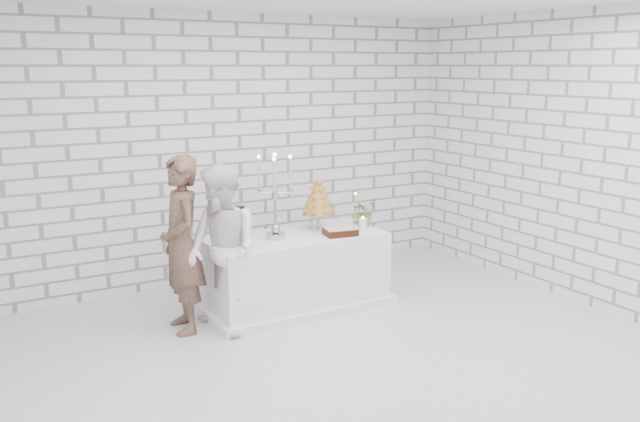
% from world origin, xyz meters
% --- Properties ---
extents(ground, '(6.00, 5.00, 0.01)m').
position_xyz_m(ground, '(0.00, 0.00, 0.00)').
color(ground, silver).
rests_on(ground, ground).
extents(wall_back, '(6.00, 0.01, 3.00)m').
position_xyz_m(wall_back, '(0.00, 2.50, 1.50)').
color(wall_back, white).
rests_on(wall_back, ground).
extents(wall_front, '(6.00, 0.01, 3.00)m').
position_xyz_m(wall_front, '(0.00, -2.50, 1.50)').
color(wall_front, white).
rests_on(wall_front, ground).
extents(wall_right, '(0.01, 5.00, 3.00)m').
position_xyz_m(wall_right, '(3.00, 0.00, 1.50)').
color(wall_right, white).
rests_on(wall_right, ground).
extents(cake_table, '(1.80, 0.80, 0.75)m').
position_xyz_m(cake_table, '(0.37, 1.27, 0.38)').
color(cake_table, white).
rests_on(cake_table, ground).
extents(groom, '(0.43, 0.62, 1.65)m').
position_xyz_m(groom, '(-0.83, 1.24, 0.83)').
color(groom, '#402A21').
rests_on(groom, ground).
extents(bride, '(0.72, 0.86, 1.57)m').
position_xyz_m(bride, '(-0.53, 0.99, 0.79)').
color(bride, white).
rests_on(bride, ground).
extents(candelabra, '(0.43, 0.43, 0.86)m').
position_xyz_m(candelabra, '(0.15, 1.28, 1.18)').
color(candelabra, '#9F9FA9').
rests_on(candelabra, cake_table).
extents(croquembouche, '(0.45, 0.45, 0.56)m').
position_xyz_m(croquembouche, '(0.71, 1.40, 1.03)').
color(croquembouche, '#9D6525').
rests_on(croquembouche, cake_table).
extents(chocolate_cake, '(0.35, 0.28, 0.08)m').
position_xyz_m(chocolate_cake, '(0.77, 1.06, 0.79)').
color(chocolate_cake, black).
rests_on(chocolate_cake, cake_table).
extents(pillar_candle, '(0.10, 0.10, 0.12)m').
position_xyz_m(pillar_candle, '(1.10, 1.15, 0.81)').
color(pillar_candle, white).
rests_on(pillar_candle, cake_table).
extents(extra_taper, '(0.08, 0.08, 0.32)m').
position_xyz_m(extra_taper, '(1.18, 1.42, 0.91)').
color(extra_taper, tan).
rests_on(extra_taper, cake_table).
extents(flowers, '(0.33, 0.31, 0.30)m').
position_xyz_m(flowers, '(1.22, 1.30, 0.90)').
color(flowers, '#576F3E').
rests_on(flowers, cake_table).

